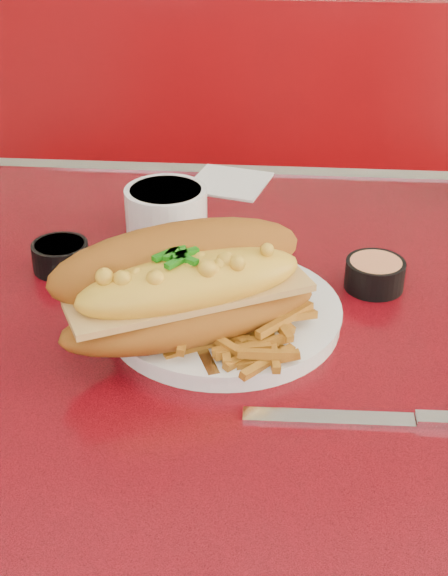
# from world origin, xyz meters

# --- Properties ---
(diner_table) EXTENTS (1.23, 0.83, 0.77)m
(diner_table) POSITION_xyz_m (0.00, 0.00, 0.61)
(diner_table) COLOR red
(diner_table) RESTS_ON ground
(booth_bench_far) EXTENTS (1.20, 0.51, 0.90)m
(booth_bench_far) POSITION_xyz_m (0.00, 0.81, 0.29)
(booth_bench_far) COLOR maroon
(booth_bench_far) RESTS_ON ground
(dinner_plate) EXTENTS (0.29, 0.29, 0.02)m
(dinner_plate) POSITION_xyz_m (0.01, -0.00, 0.78)
(dinner_plate) COLOR white
(dinner_plate) RESTS_ON diner_table
(mac_hoagie) EXTENTS (0.28, 0.22, 0.11)m
(mac_hoagie) POSITION_xyz_m (-0.03, -0.04, 0.83)
(mac_hoagie) COLOR #A45C1A
(mac_hoagie) RESTS_ON dinner_plate
(fries_pile) EXTENTS (0.13, 0.12, 0.03)m
(fries_pile) POSITION_xyz_m (0.02, -0.06, 0.80)
(fries_pile) COLOR orange
(fries_pile) RESTS_ON dinner_plate
(fork) EXTENTS (0.07, 0.16, 0.00)m
(fork) POSITION_xyz_m (-0.03, -0.04, 0.79)
(fork) COLOR silver
(fork) RESTS_ON dinner_plate
(gravy_ramekin) EXTENTS (0.13, 0.13, 0.06)m
(gravy_ramekin) POSITION_xyz_m (-0.08, 0.20, 0.80)
(gravy_ramekin) COLOR white
(gravy_ramekin) RESTS_ON diner_table
(sauce_cup_left) EXTENTS (0.08, 0.08, 0.03)m
(sauce_cup_left) POSITION_xyz_m (-0.19, 0.09, 0.79)
(sauce_cup_left) COLOR black
(sauce_cup_left) RESTS_ON diner_table
(sauce_cup_right) EXTENTS (0.08, 0.08, 0.03)m
(sauce_cup_right) POSITION_xyz_m (0.16, 0.08, 0.79)
(sauce_cup_right) COLOR black
(sauce_cup_right) RESTS_ON diner_table
(knife) EXTENTS (0.23, 0.02, 0.01)m
(knife) POSITION_xyz_m (0.17, -0.15, 0.77)
(knife) COLOR silver
(knife) RESTS_ON diner_table
(paper_napkin) EXTENTS (0.12, 0.12, 0.00)m
(paper_napkin) POSITION_xyz_m (-0.02, 0.35, 0.77)
(paper_napkin) COLOR white
(paper_napkin) RESTS_ON diner_table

